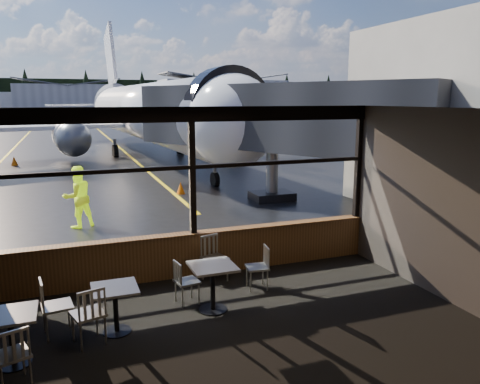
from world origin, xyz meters
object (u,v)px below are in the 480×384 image
ground_crew (78,197)px  cone_nose (181,188)px  chair_near_e (257,268)px  chair_left_s (12,356)px  airliner (149,74)px  cafe_table_left (12,340)px  cafe_table_mid (116,310)px  chair_mid_s (88,314)px  chair_near_n (215,259)px  chair_near_w (187,282)px  cone_wing (14,161)px  jet_bridge (254,137)px  chair_mid_w (57,307)px  cafe_table_near (213,288)px

ground_crew → cone_nose: size_ratio=3.80×
chair_near_e → chair_left_s: 4.54m
airliner → cafe_table_left: airliner is taller
cafe_table_mid → chair_left_s: chair_left_s is taller
chair_left_s → ground_crew: ground_crew is taller
chair_near_e → chair_mid_s: size_ratio=0.91×
chair_near_n → chair_mid_s: size_ratio=0.99×
airliner → ground_crew: airliner is taller
cafe_table_mid → cafe_table_left: 1.51m
chair_near_w → chair_left_s: chair_left_s is taller
cone_wing → chair_near_n: bearing=-74.9°
chair_near_e → airliner: bearing=3.2°
jet_bridge → ground_crew: jet_bridge is taller
chair_mid_w → cone_nose: chair_mid_w is taller
cafe_table_near → cafe_table_left: bearing=-168.0°
chair_near_n → chair_mid_w: chair_mid_w is taller
cafe_table_near → chair_near_e: bearing=29.8°
airliner → chair_near_w: 22.95m
chair_near_w → chair_mid_s: chair_mid_s is taller
chair_left_s → ground_crew: size_ratio=0.49×
cafe_table_mid → chair_mid_w: size_ratio=0.81×
chair_near_e → ground_crew: (-3.10, 5.95, 0.46)m
cafe_table_near → ground_crew: 6.89m
cafe_table_near → cafe_table_left: (-3.11, -0.66, -0.03)m
cafe_table_near → airliner: bearing=82.6°
jet_bridge → chair_mid_s: jet_bridge is taller
chair_near_n → chair_near_w: bearing=30.3°
chair_near_n → cone_wing: (-5.40, 20.02, -0.21)m
airliner → chair_near_w: size_ratio=41.04×
cafe_table_mid → ground_crew: (-0.34, 6.79, 0.51)m
chair_near_e → chair_near_n: bearing=52.2°
cafe_table_left → chair_near_n: bearing=28.8°
cafe_table_near → cafe_table_mid: cafe_table_near is taller
cafe_table_left → chair_near_n: size_ratio=0.82×
cafe_table_near → ground_crew: bearing=107.0°
airliner → chair_near_e: bearing=-98.3°
cafe_table_left → chair_near_w: chair_near_w is taller
cafe_table_near → cafe_table_left: cafe_table_near is taller
cafe_table_mid → chair_mid_w: chair_mid_w is taller
cafe_table_near → chair_near_w: bearing=128.2°
cone_nose → airliner: bearing=85.0°
airliner → chair_near_n: size_ratio=36.03×
cafe_table_near → chair_mid_s: 2.13m
cafe_table_near → chair_near_e: 1.26m
chair_mid_s → chair_mid_w: size_ratio=1.00×
cafe_table_near → chair_near_w: cafe_table_near is taller
cafe_table_mid → chair_near_n: (2.11, 1.51, 0.09)m
jet_bridge → cafe_table_near: (-3.73, -7.25, -1.97)m
jet_bridge → chair_near_w: 8.18m
airliner → chair_near_n: (-2.51, -21.36, -4.70)m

